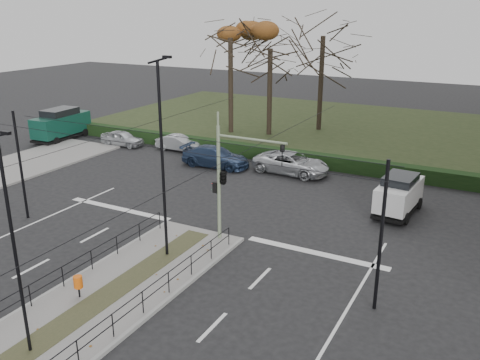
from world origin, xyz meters
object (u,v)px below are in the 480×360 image
(traffic_light, at_px, (225,176))
(bare_tree_center, at_px, (323,43))
(bare_tree_near, at_px, (270,55))
(streetlamp_median_near, at_px, (15,247))
(litter_bin, at_px, (78,282))
(streetlamp_median_far, at_px, (163,159))
(green_van, at_px, (61,124))
(white_van, at_px, (399,194))
(rust_tree, at_px, (230,38))
(parked_car_first, at_px, (122,138))
(parked_car_third, at_px, (216,157))
(parked_car_fourth, at_px, (291,163))
(parked_car_second, at_px, (179,143))

(traffic_light, bearing_deg, bare_tree_center, 99.32)
(bare_tree_near, bearing_deg, streetlamp_median_near, -79.27)
(litter_bin, xyz_separation_m, streetlamp_median_far, (0.92, 4.65, 3.95))
(green_van, xyz_separation_m, bare_tree_center, (18.93, 13.98, 6.66))
(white_van, bearing_deg, rust_tree, 144.26)
(bare_tree_center, bearing_deg, white_van, -58.19)
(parked_car_first, height_order, parked_car_third, parked_car_third)
(parked_car_first, height_order, parked_car_fourth, parked_car_fourth)
(parked_car_second, xyz_separation_m, parked_car_third, (4.91, -2.41, 0.11))
(litter_bin, xyz_separation_m, parked_car_second, (-9.33, 20.53, -0.16))
(streetlamp_median_near, xyz_separation_m, streetlamp_median_far, (-0.08, 7.90, 0.77))
(green_van, height_order, rust_tree, rust_tree)
(parked_car_second, distance_m, rust_tree, 10.91)
(traffic_light, xyz_separation_m, white_van, (6.79, 7.76, -2.27))
(streetlamp_median_near, relative_size, parked_car_first, 2.00)
(parked_car_third, xyz_separation_m, rust_tree, (-4.16, 9.87, 7.81))
(streetlamp_median_far, relative_size, rust_tree, 0.81)
(parked_car_first, distance_m, bare_tree_center, 19.81)
(parked_car_first, bearing_deg, traffic_light, -129.23)
(streetlamp_median_far, xyz_separation_m, white_van, (8.34, 10.50, -3.56))
(parked_car_first, bearing_deg, parked_car_third, -101.74)
(parked_car_first, xyz_separation_m, bare_tree_near, (9.36, 9.24, 6.51))
(parked_car_second, distance_m, bare_tree_center, 16.27)
(streetlamp_median_far, distance_m, bare_tree_near, 25.03)
(bare_tree_center, xyz_separation_m, bare_tree_near, (-3.37, -4.00, -0.91))
(parked_car_second, bearing_deg, traffic_light, -140.35)
(litter_bin, height_order, parked_car_second, parked_car_second)
(parked_car_third, distance_m, rust_tree, 13.26)
(bare_tree_near, bearing_deg, litter_bin, -80.02)
(green_van, distance_m, rust_tree, 16.73)
(parked_car_first, relative_size, parked_car_second, 0.99)
(parked_car_second, xyz_separation_m, green_van, (-11.31, -1.68, 0.78))
(parked_car_third, bearing_deg, parked_car_second, 61.18)
(litter_bin, distance_m, parked_car_first, 24.33)
(parked_car_fourth, relative_size, rust_tree, 0.48)
(parked_car_third, bearing_deg, streetlamp_median_near, -168.44)
(streetlamp_median_far, height_order, parked_car_first, streetlamp_median_far)
(litter_bin, distance_m, bare_tree_center, 33.67)
(streetlamp_median_near, height_order, parked_car_fourth, streetlamp_median_near)
(white_van, relative_size, green_van, 0.75)
(streetlamp_median_near, height_order, bare_tree_center, bare_tree_center)
(parked_car_second, relative_size, rust_tree, 0.34)
(parked_car_third, height_order, bare_tree_near, bare_tree_near)
(streetlamp_median_far, distance_m, parked_car_first, 21.81)
(bare_tree_center, distance_m, bare_tree_near, 5.31)
(rust_tree, bearing_deg, bare_tree_near, 13.36)
(streetlamp_median_near, relative_size, parked_car_second, 1.99)
(parked_car_fourth, bearing_deg, green_van, 94.52)
(traffic_light, height_order, green_van, traffic_light)
(traffic_light, distance_m, bare_tree_near, 23.03)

